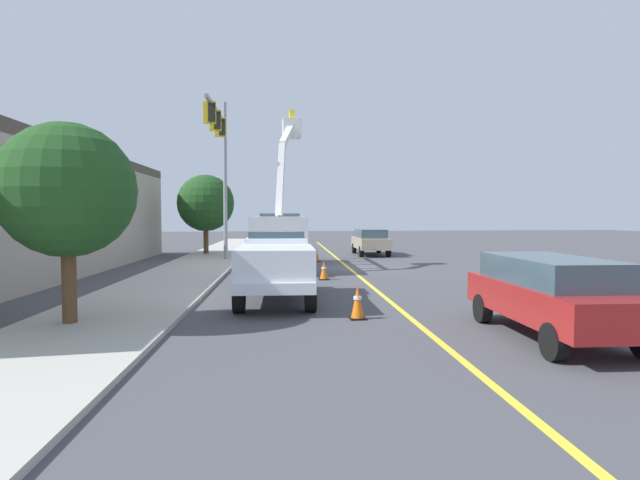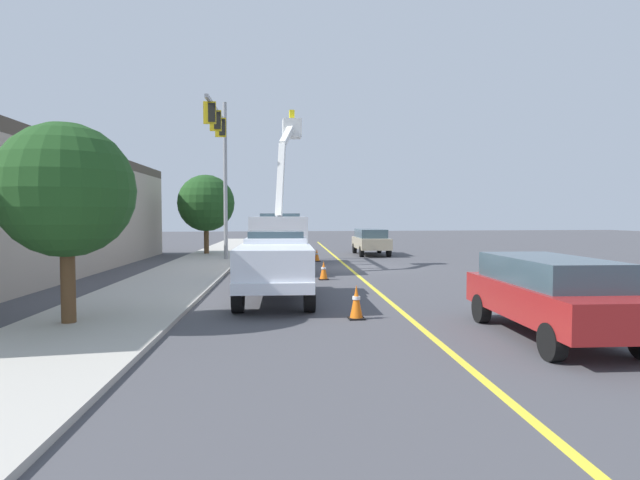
{
  "view_description": "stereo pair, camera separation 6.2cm",
  "coord_description": "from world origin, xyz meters",
  "px_view_note": "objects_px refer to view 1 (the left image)",
  "views": [
    {
      "loc": [
        -24.53,
        4.85,
        2.57
      ],
      "look_at": [
        -0.29,
        1.47,
        1.4
      ],
      "focal_mm": 28.6,
      "sensor_mm": 36.0,
      "label": 1
    },
    {
      "loc": [
        -24.54,
        4.78,
        2.57
      ],
      "look_at": [
        -0.29,
        1.47,
        1.4
      ],
      "focal_mm": 28.6,
      "sensor_mm": 36.0,
      "label": 2
    }
  ],
  "objects_px": {
    "traffic_cone_mid_front": "(324,271)",
    "traffic_signal_mast": "(221,149)",
    "traffic_cone_leading": "(358,302)",
    "service_pickup_truck": "(276,264)",
    "traffic_cone_mid_rear": "(317,255)",
    "trailing_sedan": "(552,292)",
    "utility_bucket_truck": "(280,235)",
    "passing_minivan": "(370,240)"
  },
  "relations": [
    {
      "from": "trailing_sedan",
      "to": "traffic_cone_mid_front",
      "type": "relative_size",
      "value": 6.54
    },
    {
      "from": "utility_bucket_truck",
      "to": "traffic_cone_mid_front",
      "type": "bearing_deg",
      "value": -163.48
    },
    {
      "from": "traffic_cone_leading",
      "to": "traffic_cone_mid_front",
      "type": "relative_size",
      "value": 1.14
    },
    {
      "from": "service_pickup_truck",
      "to": "passing_minivan",
      "type": "distance_m",
      "value": 18.71
    },
    {
      "from": "traffic_cone_mid_front",
      "to": "traffic_signal_mast",
      "type": "bearing_deg",
      "value": 31.62
    },
    {
      "from": "service_pickup_truck",
      "to": "trailing_sedan",
      "type": "xyz_separation_m",
      "value": [
        -5.4,
        -5.5,
        -0.15
      ]
    },
    {
      "from": "service_pickup_truck",
      "to": "utility_bucket_truck",
      "type": "bearing_deg",
      "value": -4.05
    },
    {
      "from": "traffic_cone_leading",
      "to": "traffic_cone_mid_rear",
      "type": "xyz_separation_m",
      "value": [
        15.97,
        -1.09,
        -0.08
      ]
    },
    {
      "from": "service_pickup_truck",
      "to": "traffic_cone_mid_front",
      "type": "relative_size",
      "value": 7.61
    },
    {
      "from": "service_pickup_truck",
      "to": "traffic_signal_mast",
      "type": "height_order",
      "value": "traffic_signal_mast"
    },
    {
      "from": "traffic_cone_leading",
      "to": "traffic_cone_mid_rear",
      "type": "height_order",
      "value": "traffic_cone_leading"
    },
    {
      "from": "traffic_cone_mid_front",
      "to": "trailing_sedan",
      "type": "bearing_deg",
      "value": -162.0
    },
    {
      "from": "service_pickup_truck",
      "to": "traffic_cone_mid_rear",
      "type": "relative_size",
      "value": 8.17
    },
    {
      "from": "service_pickup_truck",
      "to": "passing_minivan",
      "type": "relative_size",
      "value": 1.17
    },
    {
      "from": "traffic_cone_mid_rear",
      "to": "traffic_cone_mid_front",
      "type": "bearing_deg",
      "value": 174.48
    },
    {
      "from": "service_pickup_truck",
      "to": "traffic_cone_mid_rear",
      "type": "bearing_deg",
      "value": -12.81
    },
    {
      "from": "traffic_signal_mast",
      "to": "service_pickup_truck",
      "type": "bearing_deg",
      "value": -169.43
    },
    {
      "from": "utility_bucket_truck",
      "to": "traffic_cone_mid_front",
      "type": "height_order",
      "value": "utility_bucket_truck"
    },
    {
      "from": "traffic_cone_mid_front",
      "to": "traffic_cone_mid_rear",
      "type": "distance_m",
      "value": 8.19
    },
    {
      "from": "trailing_sedan",
      "to": "traffic_cone_mid_rear",
      "type": "distance_m",
      "value": 18.6
    },
    {
      "from": "trailing_sedan",
      "to": "traffic_signal_mast",
      "type": "height_order",
      "value": "traffic_signal_mast"
    },
    {
      "from": "traffic_cone_leading",
      "to": "traffic_cone_mid_front",
      "type": "xyz_separation_m",
      "value": [
        7.82,
        -0.31,
        -0.05
      ]
    },
    {
      "from": "traffic_signal_mast",
      "to": "utility_bucket_truck",
      "type": "bearing_deg",
      "value": -126.82
    },
    {
      "from": "traffic_signal_mast",
      "to": "passing_minivan",
      "type": "bearing_deg",
      "value": -60.46
    },
    {
      "from": "service_pickup_truck",
      "to": "traffic_cone_mid_rear",
      "type": "xyz_separation_m",
      "value": [
        13.01,
        -2.96,
        -0.77
      ]
    },
    {
      "from": "traffic_cone_leading",
      "to": "traffic_cone_mid_rear",
      "type": "distance_m",
      "value": 16.01
    },
    {
      "from": "traffic_cone_leading",
      "to": "traffic_cone_mid_front",
      "type": "height_order",
      "value": "traffic_cone_leading"
    },
    {
      "from": "utility_bucket_truck",
      "to": "traffic_cone_mid_rear",
      "type": "relative_size",
      "value": 11.9
    },
    {
      "from": "trailing_sedan",
      "to": "utility_bucket_truck",
      "type": "bearing_deg",
      "value": 17.52
    },
    {
      "from": "traffic_cone_leading",
      "to": "service_pickup_truck",
      "type": "bearing_deg",
      "value": 32.17
    },
    {
      "from": "utility_bucket_truck",
      "to": "trailing_sedan",
      "type": "distance_m",
      "value": 15.99
    },
    {
      "from": "trailing_sedan",
      "to": "passing_minivan",
      "type": "bearing_deg",
      "value": -3.98
    },
    {
      "from": "service_pickup_truck",
      "to": "traffic_signal_mast",
      "type": "relative_size",
      "value": 0.64
    },
    {
      "from": "traffic_signal_mast",
      "to": "traffic_cone_leading",
      "type": "bearing_deg",
      "value": -164.67
    },
    {
      "from": "passing_minivan",
      "to": "traffic_cone_mid_rear",
      "type": "distance_m",
      "value": 6.0
    },
    {
      "from": "traffic_cone_mid_rear",
      "to": "traffic_signal_mast",
      "type": "xyz_separation_m",
      "value": [
        -0.98,
        5.2,
        5.73
      ]
    },
    {
      "from": "traffic_cone_leading",
      "to": "traffic_signal_mast",
      "type": "bearing_deg",
      "value": 15.33
    },
    {
      "from": "service_pickup_truck",
      "to": "trailing_sedan",
      "type": "bearing_deg",
      "value": -134.47
    },
    {
      "from": "utility_bucket_truck",
      "to": "passing_minivan",
      "type": "bearing_deg",
      "value": -40.46
    },
    {
      "from": "traffic_cone_leading",
      "to": "utility_bucket_truck",
      "type": "bearing_deg",
      "value": 5.22
    },
    {
      "from": "traffic_cone_mid_front",
      "to": "traffic_cone_mid_rear",
      "type": "bearing_deg",
      "value": -5.52
    },
    {
      "from": "passing_minivan",
      "to": "trailing_sedan",
      "type": "height_order",
      "value": "same"
    }
  ]
}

